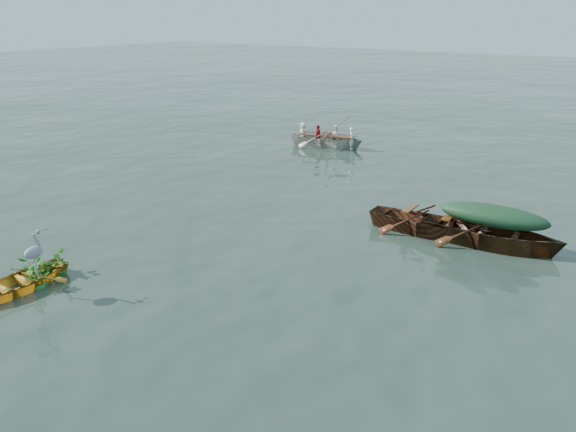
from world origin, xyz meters
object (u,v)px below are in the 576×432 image
at_px(open_wooden_boat, 428,234).
at_px(rowed_boat, 327,147).
at_px(heron, 34,259).
at_px(yellow_dinghy, 21,289).
at_px(green_tarp_boat, 489,247).

height_order(open_wooden_boat, rowed_boat, rowed_boat).
xyz_separation_m(rowed_boat, heron, (1.98, -14.34, 0.80)).
distance_m(yellow_dinghy, heron, 0.97).
bearing_deg(open_wooden_boat, rowed_boat, 44.74).
bearing_deg(green_tarp_boat, heron, 135.21).
bearing_deg(rowed_boat, heron, 174.06).
xyz_separation_m(yellow_dinghy, open_wooden_boat, (5.69, 7.63, 0.00)).
bearing_deg(open_wooden_boat, green_tarp_boat, -87.94).
height_order(yellow_dinghy, green_tarp_boat, green_tarp_boat).
height_order(green_tarp_boat, rowed_boat, green_tarp_boat).
height_order(rowed_boat, heron, heron).
height_order(yellow_dinghy, rowed_boat, rowed_boat).
bearing_deg(heron, yellow_dinghy, -174.81).
bearing_deg(rowed_boat, yellow_dinghy, 171.88).
xyz_separation_m(yellow_dinghy, rowed_boat, (-1.44, 14.44, 0.00)).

